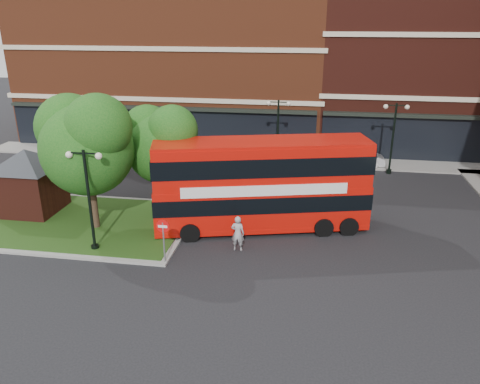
% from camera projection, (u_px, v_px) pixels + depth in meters
% --- Properties ---
extents(ground, '(120.00, 120.00, 0.00)m').
position_uv_depth(ground, '(206.00, 261.00, 21.43)').
color(ground, black).
rests_on(ground, ground).
extents(pavement_far, '(44.00, 3.00, 0.12)m').
position_uv_depth(pavement_far, '(253.00, 158.00, 36.64)').
color(pavement_far, slate).
rests_on(pavement_far, ground).
extents(terrace_far_left, '(26.00, 12.00, 14.00)m').
position_uv_depth(terrace_far_left, '(177.00, 57.00, 42.28)').
color(terrace_far_left, brown).
rests_on(terrace_far_left, ground).
extents(terrace_far_right, '(18.00, 12.00, 16.00)m').
position_uv_depth(terrace_far_right, '(434.00, 48.00, 38.69)').
color(terrace_far_right, '#471911').
rests_on(terrace_far_right, ground).
extents(traffic_island, '(12.60, 7.60, 0.15)m').
position_uv_depth(traffic_island, '(75.00, 222.00, 25.36)').
color(traffic_island, gray).
rests_on(traffic_island, ground).
extents(kiosk, '(6.51, 6.51, 3.60)m').
position_uv_depth(kiosk, '(28.00, 174.00, 25.92)').
color(kiosk, '#471911').
rests_on(kiosk, traffic_island).
extents(tree_island_west, '(5.40, 4.71, 7.21)m').
position_uv_depth(tree_island_west, '(85.00, 140.00, 23.08)').
color(tree_island_west, '#2D2116').
rests_on(tree_island_west, ground).
extents(tree_island_east, '(4.46, 3.90, 6.29)m').
position_uv_depth(tree_island_east, '(160.00, 141.00, 25.13)').
color(tree_island_east, '#2D2116').
rests_on(tree_island_east, ground).
extents(lamp_island, '(1.72, 0.36, 5.00)m').
position_uv_depth(lamp_island, '(89.00, 196.00, 21.42)').
color(lamp_island, black).
rests_on(lamp_island, ground).
extents(lamp_far_left, '(1.72, 0.36, 5.00)m').
position_uv_depth(lamp_far_left, '(278.00, 130.00, 33.52)').
color(lamp_far_left, black).
rests_on(lamp_far_left, ground).
extents(lamp_far_right, '(1.72, 0.36, 5.00)m').
position_uv_depth(lamp_far_right, '(393.00, 135.00, 32.34)').
color(lamp_far_right, black).
rests_on(lamp_far_right, ground).
extents(bus, '(11.20, 5.12, 4.17)m').
position_uv_depth(bus, '(262.00, 179.00, 23.85)').
color(bus, '#BC0F07').
rests_on(bus, ground).
extents(woman, '(0.68, 0.47, 1.77)m').
position_uv_depth(woman, '(238.00, 233.00, 22.17)').
color(woman, '#959598').
rests_on(woman, ground).
extents(car_silver, '(4.38, 1.85, 1.48)m').
position_uv_depth(car_silver, '(260.00, 155.00, 35.09)').
color(car_silver, '#BABDC2').
rests_on(car_silver, ground).
extents(car_white, '(3.97, 1.44, 1.30)m').
position_uv_depth(car_white, '(358.00, 157.00, 34.81)').
color(car_white, silver).
rests_on(car_white, ground).
extents(no_entry_sign, '(0.60, 0.08, 2.18)m').
position_uv_depth(no_entry_sign, '(163.00, 233.00, 20.68)').
color(no_entry_sign, slate).
rests_on(no_entry_sign, ground).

